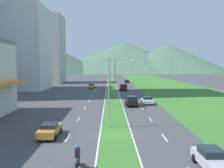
{
  "coord_description": "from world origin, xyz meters",
  "views": [
    {
      "loc": [
        -0.66,
        -27.77,
        7.57
      ],
      "look_at": [
        0.01,
        48.78,
        2.07
      ],
      "focal_mm": 41.24,
      "sensor_mm": 36.0,
      "label": 1
    }
  ],
  "objects": [
    {
      "name": "lane_dash_right_7",
      "position": [
        5.1,
        45.5,
        0.01
      ],
      "size": [
        0.16,
        2.8,
        0.01
      ],
      "primitive_type": "cube",
      "color": "silver",
      "rests_on": "ground_plane"
    },
    {
      "name": "street_lamp_far",
      "position": [
        -0.13,
        64.38,
        6.02
      ],
      "size": [
        3.38,
        0.39,
        10.51
      ],
      "color": "#99999E",
      "rests_on": "ground_plane"
    },
    {
      "name": "car_3",
      "position": [
        6.74,
        22.4,
        0.75
      ],
      "size": [
        2.03,
        4.66,
        1.47
      ],
      "rotation": [
        0.0,
        0.0,
        -1.57
      ],
      "color": "silver",
      "rests_on": "ground_plane"
    },
    {
      "name": "lane_dash_right_4",
      "position": [
        5.1,
        17.43,
        0.01
      ],
      "size": [
        0.16,
        2.8,
        0.01
      ],
      "primitive_type": "cube",
      "color": "silver",
      "rests_on": "ground_plane"
    },
    {
      "name": "edge_line_median_left",
      "position": [
        -1.75,
        60.0,
        0.01
      ],
      "size": [
        0.16,
        240.0,
        0.01
      ],
      "primitive_type": "cube",
      "color": "silver",
      "rests_on": "ground_plane"
    },
    {
      "name": "car_4",
      "position": [
        6.78,
        -9.55,
        0.77
      ],
      "size": [
        1.87,
        4.46,
        1.52
      ],
      "rotation": [
        0.0,
        0.0,
        -1.57
      ],
      "color": "#B2B2B7",
      "rests_on": "ground_plane"
    },
    {
      "name": "lane_dash_left_6",
      "position": [
        -5.1,
        36.14,
        0.01
      ],
      "size": [
        0.16,
        2.8,
        0.01
      ],
      "primitive_type": "cube",
      "color": "silver",
      "rests_on": "ground_plane"
    },
    {
      "name": "pickup_truck_1",
      "position": [
        3.4,
        19.95,
        0.98
      ],
      "size": [
        2.18,
        5.4,
        2.0
      ],
      "rotation": [
        0.0,
        0.0,
        -1.57
      ],
      "color": "black",
      "rests_on": "ground_plane"
    },
    {
      "name": "midrise_colored",
      "position": [
        -28.95,
        84.45,
        14.51
      ],
      "size": [
        15.85,
        15.85,
        29.02
      ],
      "primitive_type": "cube",
      "color": "#B7B2A8",
      "rests_on": "ground_plane"
    },
    {
      "name": "grass_median",
      "position": [
        0.0,
        60.0,
        0.03
      ],
      "size": [
        3.2,
        240.0,
        0.06
      ],
      "primitive_type": "cube",
      "color": "#387028",
      "rests_on": "ground_plane"
    },
    {
      "name": "ground_plane",
      "position": [
        0.0,
        0.0,
        0.0
      ],
      "size": [
        600.0,
        600.0,
        0.0
      ],
      "primitive_type": "plane",
      "color": "#424244"
    },
    {
      "name": "car_0",
      "position": [
        -6.81,
        58.86,
        0.74
      ],
      "size": [
        2.0,
        4.75,
        1.42
      ],
      "rotation": [
        0.0,
        0.0,
        1.57
      ],
      "color": "yellow",
      "rests_on": "ground_plane"
    },
    {
      "name": "hill_far_center",
      "position": [
        17.8,
        287.29,
        17.49
      ],
      "size": [
        192.4,
        192.4,
        34.97
      ],
      "primitive_type": "cone",
      "color": "#47664C",
      "rests_on": "ground_plane"
    },
    {
      "name": "lane_dash_left_7",
      "position": [
        -5.1,
        45.5,
        0.01
      ],
      "size": [
        0.16,
        2.8,
        0.01
      ],
      "primitive_type": "cube",
      "color": "silver",
      "rests_on": "ground_plane"
    },
    {
      "name": "domed_building",
      "position": [
        -28.77,
        54.2,
        14.27
      ],
      "size": [
        16.04,
        16.04,
        34.66
      ],
      "color": "silver",
      "rests_on": "ground_plane"
    },
    {
      "name": "lane_dash_right_9",
      "position": [
        5.1,
        64.22,
        0.01
      ],
      "size": [
        0.16,
        2.8,
        0.01
      ],
      "primitive_type": "cube",
      "color": "silver",
      "rests_on": "ground_plane"
    },
    {
      "name": "lane_dash_right_8",
      "position": [
        5.1,
        54.86,
        0.01
      ],
      "size": [
        0.16,
        2.8,
        0.01
      ],
      "primitive_type": "cube",
      "color": "silver",
      "rests_on": "ground_plane"
    },
    {
      "name": "lane_dash_left_13",
      "position": [
        -5.1,
        101.65,
        0.01
      ],
      "size": [
        0.16,
        2.8,
        0.01
      ],
      "primitive_type": "cube",
      "color": "silver",
      "rests_on": "ground_plane"
    },
    {
      "name": "lane_dash_right_5",
      "position": [
        5.1,
        26.79,
        0.01
      ],
      "size": [
        0.16,
        2.8,
        0.01
      ],
      "primitive_type": "cube",
      "color": "silver",
      "rests_on": "ground_plane"
    },
    {
      "name": "motorcycle_rider",
      "position": [
        -3.02,
        -9.39,
        0.75
      ],
      "size": [
        0.36,
        2.0,
        1.8
      ],
      "rotation": [
        0.0,
        0.0,
        1.57
      ],
      "color": "black",
      "rests_on": "ground_plane"
    },
    {
      "name": "lane_dash_left_2",
      "position": [
        -5.1,
        -1.29,
        0.01
      ],
      "size": [
        0.16,
        2.8,
        0.01
      ],
      "primitive_type": "cube",
      "color": "silver",
      "rests_on": "ground_plane"
    },
    {
      "name": "lane_dash_right_6",
      "position": [
        5.1,
        36.14,
        0.01
      ],
      "size": [
        0.16,
        2.8,
        0.01
      ],
      "primitive_type": "cube",
      "color": "silver",
      "rests_on": "ground_plane"
    },
    {
      "name": "lane_dash_right_14",
      "position": [
        5.1,
        111.0,
        0.01
      ],
      "size": [
        0.16,
        2.8,
        0.01
      ],
      "primitive_type": "cube",
      "color": "silver",
      "rests_on": "ground_plane"
    },
    {
      "name": "street_lamp_near",
      "position": [
        -0.41,
        3.14,
        4.92
      ],
      "size": [
        3.18,
        0.28,
        8.42
      ],
      "color": "#99999E",
      "rests_on": "ground_plane"
    },
    {
      "name": "car_2",
      "position": [
        -7.05,
        -0.84,
        0.76
      ],
      "size": [
        1.92,
        4.74,
        1.46
      ],
      "rotation": [
        0.0,
        0.0,
        1.57
      ],
      "color": "#C6842D",
      "rests_on": "ground_plane"
    },
    {
      "name": "edge_line_median_right",
      "position": [
        1.75,
        60.0,
        0.01
      ],
      "size": [
        0.16,
        240.0,
        0.01
      ],
      "primitive_type": "cube",
      "color": "silver",
      "rests_on": "ground_plane"
    },
    {
      "name": "lane_dash_right_13",
      "position": [
        5.1,
        101.65,
        0.01
      ],
      "size": [
        0.16,
        2.8,
        0.01
      ],
      "primitive_type": "cube",
      "color": "silver",
      "rests_on": "ground_plane"
    },
    {
      "name": "car_1",
      "position": [
        6.83,
        84.42,
        0.73
      ],
      "size": [
        2.03,
        4.31,
        1.39
      ],
      "rotation": [
        0.0,
        0.0,
        -1.57
      ],
      "color": "black",
      "rests_on": "ground_plane"
    },
    {
      "name": "lane_dash_left_4",
      "position": [
        -5.1,
        17.43,
        0.01
      ],
      "size": [
        0.16,
        2.8,
        0.01
      ],
      "primitive_type": "cube",
      "color": "silver",
      "rests_on": "ground_plane"
    },
    {
      "name": "lane_dash_right_10",
      "position": [
        5.1,
        73.57,
        0.01
      ],
      "size": [
        0.16,
        2.8,
        0.01
      ],
      "primitive_type": "cube",
      "color": "silver",
      "rests_on": "ground_plane"
    },
    {
      "name": "lane_dash_right_15",
      "position": [
        5.1,
        120.36,
        0.01
      ],
      "size": [
        0.16,
        2.8,
        0.01
      ],
      "primitive_type": "cube",
      "color": "silver",
      "rests_on": "ground_plane"
    },
    {
      "name": "lane_dash_right_3",
      "position": [
        5.1,
        8.07,
        0.01
      ],
      "size": [
        0.16,
        2.8,
        0.01
      ],
      "primitive_type": "cube",
      "color": "silver",
      "rests_on": "ground_plane"
    },
    {
      "name": "lane_dash_left_15",
      "position": [
        -5.1,
        120.36,
        0.01
      ],
      "size": [
        0.16,
        2.8,
        0.01
      ],
      "primitive_type": "cube",
      "color": "silver",
      "rests_on": "ground_plane"
    },
    {
      "name": "lane_dash_right_2",
      "position": [
        5.1,
        -1.29,
        0.01
      ],
      "size": [
        0.16,
        2.8,
        0.01
      ],
      "primitive_type": "cube",
      "color": "silver",
      "rests_on": "ground_plane"
    },
    {
      "name": "lane_dash_left_11",
      "position": [
        -5.1,
        82.93,
        0.01
      ],
      "size": [
        0.16,
        2.8,
        0.01
      ],
      "primitive_type": "cube",
      "color": "silver",
      "rests_on": "ground_plane"
    },
    {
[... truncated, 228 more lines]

